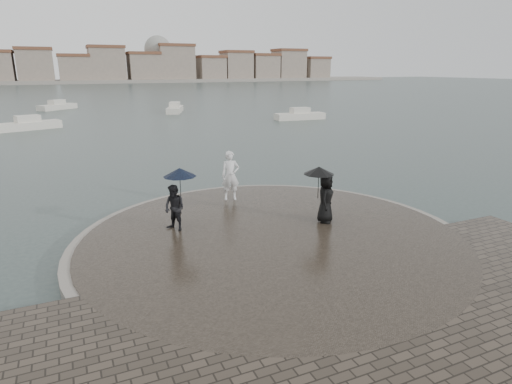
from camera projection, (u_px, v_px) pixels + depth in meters
name	position (u px, v px, depth m)	size (l,w,h in m)	color
ground	(335.00, 298.00, 10.58)	(400.00, 400.00, 0.00)	#2B3835
kerb_ring	(273.00, 241.00, 13.60)	(12.50, 12.50, 0.32)	gray
quay_tip	(273.00, 241.00, 13.60)	(11.90, 11.90, 0.36)	#2D261E
statue	(230.00, 176.00, 16.98)	(0.72, 0.47, 1.97)	silver
visitor_left	(176.00, 196.00, 13.75)	(1.23, 1.10, 2.04)	black
visitor_right	(324.00, 191.00, 14.44)	(1.24, 1.10, 1.95)	black
far_skyline	(54.00, 67.00, 147.27)	(260.00, 20.00, 37.00)	gray
boats	(141.00, 113.00, 49.33)	(32.26, 26.90, 1.50)	silver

